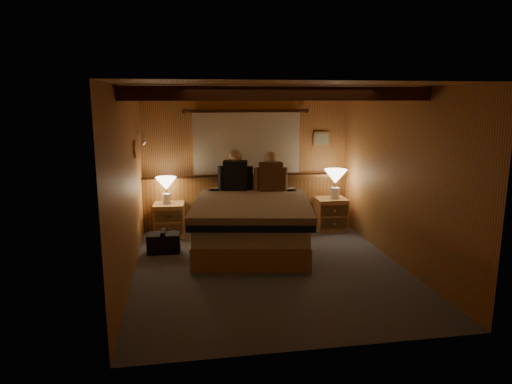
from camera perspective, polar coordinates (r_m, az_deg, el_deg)
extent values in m
plane|color=#4F535E|center=(6.29, 1.67, -9.41)|extent=(4.20, 4.20, 0.00)
plane|color=tan|center=(5.87, 1.81, 13.01)|extent=(4.20, 4.20, 0.00)
plane|color=#CC8849|center=(8.01, -1.21, 4.03)|extent=(3.60, 0.00, 3.60)
plane|color=#CC8849|center=(5.89, -15.71, 0.85)|extent=(0.00, 4.20, 4.20)
plane|color=#CC8849|center=(6.56, 17.37, 1.81)|extent=(0.00, 4.20, 4.20)
plane|color=#CC8849|center=(3.98, 7.69, -3.87)|extent=(3.60, 0.00, 3.60)
cube|color=brown|center=(8.09, -1.13, -1.30)|extent=(3.60, 0.12, 0.90)
cube|color=brown|center=(7.94, -1.08, 1.91)|extent=(3.60, 0.22, 0.04)
cylinder|color=#461F11|center=(7.87, -1.15, 10.10)|extent=(2.10, 0.05, 0.05)
sphere|color=#461F11|center=(7.78, -8.94, 9.95)|extent=(0.08, 0.08, 0.08)
sphere|color=#461F11|center=(8.09, 6.34, 10.08)|extent=(0.08, 0.08, 0.08)
cube|color=white|center=(7.91, -1.15, 6.12)|extent=(1.85, 0.08, 1.05)
cube|color=#461F11|center=(5.29, 3.12, 12.19)|extent=(3.60, 0.15, 0.16)
cube|color=#461F11|center=(6.76, 0.27, 12.07)|extent=(3.60, 0.15, 0.16)
cylinder|color=white|center=(7.40, -14.21, 7.34)|extent=(0.03, 0.55, 0.03)
torus|color=white|center=(7.25, -14.02, 6.32)|extent=(0.01, 0.21, 0.21)
torus|color=white|center=(7.48, -13.89, 6.47)|extent=(0.01, 0.21, 0.21)
cube|color=tan|center=(8.26, 8.17, 6.58)|extent=(0.30, 0.03, 0.25)
cube|color=beige|center=(8.24, 8.20, 6.57)|extent=(0.24, 0.01, 0.19)
cube|color=#AF834A|center=(7.06, -0.50, -5.65)|extent=(1.95, 2.39, 0.32)
cube|color=white|center=(6.98, -0.50, -3.38)|extent=(1.91, 2.34, 0.26)
cube|color=black|center=(6.68, -0.54, -2.65)|extent=(1.94, 1.98, 0.09)
cube|color=#DC9997|center=(6.80, -0.52, -1.74)|extent=(2.01, 2.19, 0.13)
cube|color=white|center=(7.76, -3.42, -0.25)|extent=(0.70, 0.47, 0.17)
cube|color=white|center=(7.75, 2.60, -0.26)|extent=(0.70, 0.47, 0.17)
cube|color=#AF834A|center=(7.77, -10.77, -3.38)|extent=(0.52, 0.47, 0.55)
cube|color=brown|center=(7.54, -10.92, -3.00)|extent=(0.45, 0.05, 0.19)
cube|color=brown|center=(7.60, -10.86, -4.59)|extent=(0.45, 0.05, 0.19)
cylinder|color=white|center=(7.54, -10.92, -3.00)|extent=(0.03, 0.03, 0.03)
cylinder|color=white|center=(7.60, -10.86, -4.59)|extent=(0.03, 0.03, 0.03)
cube|color=#AF834A|center=(8.08, 9.30, -2.71)|extent=(0.53, 0.48, 0.56)
cube|color=brown|center=(7.85, 9.79, -2.31)|extent=(0.46, 0.04, 0.20)
cube|color=brown|center=(7.90, 9.73, -3.88)|extent=(0.46, 0.04, 0.20)
cylinder|color=white|center=(7.85, 9.79, -2.31)|extent=(0.03, 0.03, 0.03)
cylinder|color=white|center=(7.90, 9.73, -3.88)|extent=(0.03, 0.03, 0.03)
cylinder|color=silver|center=(7.69, -11.11, -0.81)|extent=(0.13, 0.13, 0.17)
cylinder|color=white|center=(7.67, -11.14, 0.02)|extent=(0.02, 0.02, 0.09)
cone|color=#FFEBC6|center=(7.64, -11.18, 1.06)|extent=(0.34, 0.34, 0.21)
cylinder|color=silver|center=(7.97, 9.84, -0.14)|extent=(0.15, 0.15, 0.19)
cylinder|color=white|center=(7.94, 9.87, 0.78)|extent=(0.03, 0.03, 0.11)
cone|color=#FFEBC6|center=(7.91, 9.91, 1.93)|extent=(0.39, 0.39, 0.24)
cube|color=black|center=(7.64, -2.59, 1.97)|extent=(0.43, 0.30, 0.52)
cylinder|color=black|center=(7.67, -4.29, 1.67)|extent=(0.12, 0.12, 0.42)
cylinder|color=black|center=(7.63, -0.87, 1.65)|extent=(0.12, 0.12, 0.42)
sphere|color=tan|center=(7.59, -2.61, 4.45)|extent=(0.23, 0.23, 0.23)
cube|color=#4D321F|center=(7.59, 1.85, 1.83)|extent=(0.40, 0.25, 0.50)
cylinder|color=#4D321F|center=(7.57, 0.19, 1.51)|extent=(0.12, 0.12, 0.40)
cylinder|color=#4D321F|center=(7.62, 3.50, 1.55)|extent=(0.12, 0.12, 0.40)
sphere|color=tan|center=(7.54, 1.87, 4.23)|extent=(0.22, 0.22, 0.22)
cube|color=black|center=(6.97, -11.47, -6.26)|extent=(0.49, 0.30, 0.29)
cylinder|color=black|center=(6.93, -11.52, -4.99)|extent=(0.08, 0.29, 0.08)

